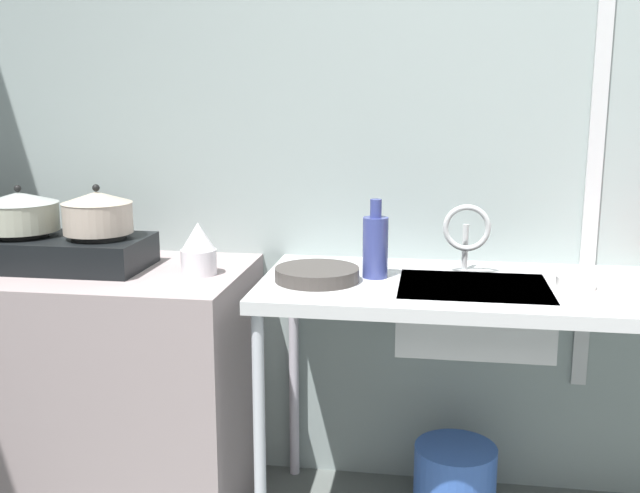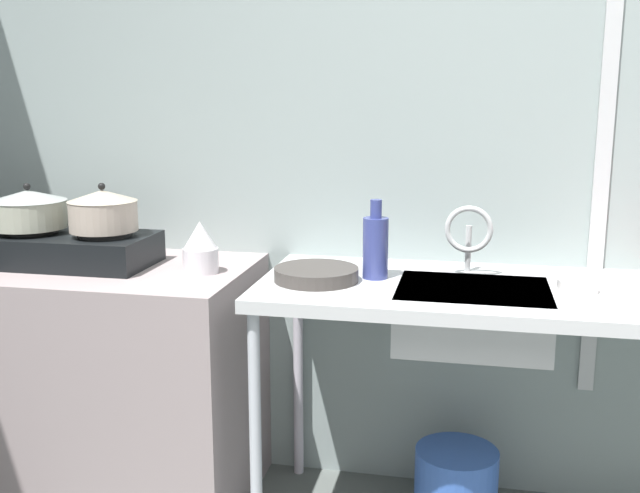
# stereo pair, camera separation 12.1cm
# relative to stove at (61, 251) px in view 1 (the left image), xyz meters

# --- Properties ---
(wall_back) EXTENTS (5.39, 0.10, 2.71)m
(wall_back) POSITION_rel_stove_xyz_m (1.65, 0.36, 0.47)
(wall_back) COLOR gray
(wall_back) RESTS_ON ground
(wall_metal_strip) EXTENTS (0.05, 0.01, 2.17)m
(wall_metal_strip) POSITION_rel_stove_xyz_m (1.74, 0.30, 0.60)
(wall_metal_strip) COLOR #BBBDBE
(counter_concrete) EXTENTS (1.20, 0.62, 0.84)m
(counter_concrete) POSITION_rel_stove_xyz_m (0.02, 0.00, -0.47)
(counter_concrete) COLOR gray
(counter_concrete) RESTS_ON ground
(counter_sink) EXTENTS (1.62, 0.62, 0.84)m
(counter_sink) POSITION_rel_stove_xyz_m (1.50, 0.00, -0.11)
(counter_sink) COLOR #BBBDBE
(counter_sink) RESTS_ON ground
(stove) EXTENTS (0.57, 0.30, 0.12)m
(stove) POSITION_rel_stove_xyz_m (0.00, 0.00, 0.00)
(stove) COLOR black
(stove) RESTS_ON counter_concrete
(pot_on_left_burner) EXTENTS (0.26, 0.26, 0.15)m
(pot_on_left_burner) POSITION_rel_stove_xyz_m (-0.14, 0.00, 0.13)
(pot_on_left_burner) COLOR #9FA18E
(pot_on_left_burner) RESTS_ON stove
(pot_on_right_burner) EXTENTS (0.23, 0.23, 0.16)m
(pot_on_right_burner) POSITION_rel_stove_xyz_m (0.14, 0.00, 0.14)
(pot_on_right_burner) COLOR #A89889
(pot_on_right_burner) RESTS_ON stove
(percolator) EXTENTS (0.11, 0.11, 0.17)m
(percolator) POSITION_rel_stove_xyz_m (0.48, -0.02, 0.03)
(percolator) COLOR silver
(percolator) RESTS_ON counter_concrete
(sink_basin) EXTENTS (0.45, 0.36, 0.17)m
(sink_basin) POSITION_rel_stove_xyz_m (1.35, -0.03, -0.14)
(sink_basin) COLOR #BBBDBE
(sink_basin) RESTS_ON counter_sink
(faucet) EXTENTS (0.15, 0.09, 0.23)m
(faucet) POSITION_rel_stove_xyz_m (1.33, 0.12, 0.09)
(faucet) COLOR #BBBDBE
(faucet) RESTS_ON counter_sink
(frying_pan) EXTENTS (0.26, 0.26, 0.04)m
(frying_pan) POSITION_rel_stove_xyz_m (0.87, -0.05, -0.03)
(frying_pan) COLOR #3C3734
(frying_pan) RESTS_ON counter_sink
(small_bowl_on_drainboard) EXTENTS (0.12, 0.12, 0.04)m
(small_bowl_on_drainboard) POSITION_rel_stove_xyz_m (1.65, -0.02, -0.04)
(small_bowl_on_drainboard) COLOR white
(small_bowl_on_drainboard) RESTS_ON counter_sink
(bottle_by_sink) EXTENTS (0.08, 0.08, 0.25)m
(bottle_by_sink) POSITION_rel_stove_xyz_m (1.05, 0.03, 0.05)
(bottle_by_sink) COLOR navy
(bottle_by_sink) RESTS_ON counter_sink
(bucket_on_floor) EXTENTS (0.27, 0.27, 0.25)m
(bucket_on_floor) POSITION_rel_stove_xyz_m (1.32, 0.07, -0.76)
(bucket_on_floor) COLOR #3359AE
(bucket_on_floor) RESTS_ON ground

